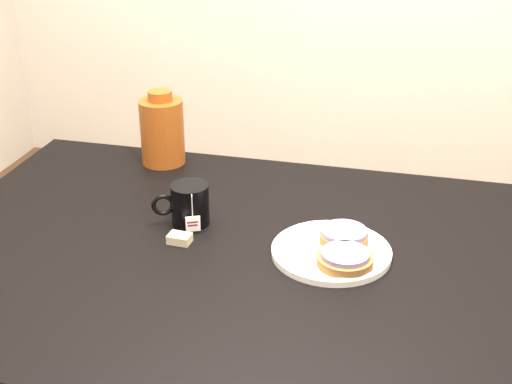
% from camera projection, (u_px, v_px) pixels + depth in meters
% --- Properties ---
extents(table, '(1.40, 0.90, 0.75)m').
position_uv_depth(table, '(269.00, 291.00, 1.42)').
color(table, black).
rests_on(table, ground_plane).
extents(plate, '(0.23, 0.23, 0.02)m').
position_uv_depth(plate, '(331.00, 251.00, 1.38)').
color(plate, white).
rests_on(plate, table).
extents(bagel_back, '(0.13, 0.13, 0.03)m').
position_uv_depth(bagel_back, '(344.00, 236.00, 1.39)').
color(bagel_back, brown).
rests_on(bagel_back, plate).
extents(bagel_front, '(0.13, 0.13, 0.03)m').
position_uv_depth(bagel_front, '(345.00, 259.00, 1.32)').
color(bagel_front, brown).
rests_on(bagel_front, plate).
extents(mug, '(0.13, 0.11, 0.09)m').
position_uv_depth(mug, '(189.00, 204.00, 1.48)').
color(mug, black).
rests_on(mug, table).
extents(teabag_pouch, '(0.05, 0.03, 0.02)m').
position_uv_depth(teabag_pouch, '(180.00, 239.00, 1.42)').
color(teabag_pouch, '#C6B793').
rests_on(teabag_pouch, table).
extents(bagel_package, '(0.14, 0.14, 0.19)m').
position_uv_depth(bagel_package, '(162.00, 130.00, 1.75)').
color(bagel_package, '#63290D').
rests_on(bagel_package, table).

